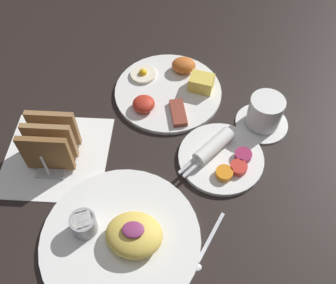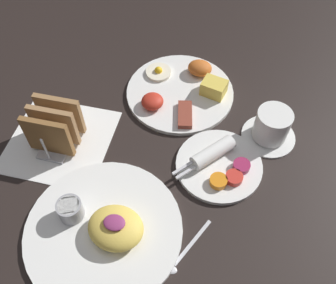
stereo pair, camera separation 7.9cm
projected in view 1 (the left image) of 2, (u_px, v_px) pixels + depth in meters
ground_plane at (123, 160)px, 0.81m from camera, size 3.00×3.00×0.00m
napkin_flat at (57, 156)px, 0.81m from camera, size 0.22×0.22×0.00m
plate_breakfast at (170, 89)px, 0.91m from camera, size 0.26×0.26×0.05m
plate_condiments at (221, 156)px, 0.80m from camera, size 0.18×0.18×0.04m
plate_foreground at (122, 237)px, 0.69m from camera, size 0.30×0.30×0.06m
toast_rack at (51, 142)px, 0.77m from camera, size 0.10×0.12×0.10m
coffee_cup at (264, 114)px, 0.83m from camera, size 0.12×0.12×0.08m
teaspoon at (203, 251)px, 0.68m from camera, size 0.07×0.12×0.01m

